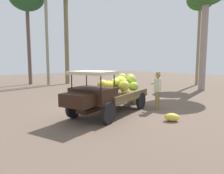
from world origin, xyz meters
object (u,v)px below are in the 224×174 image
wooden_crate (134,99)px  farmer (157,88)px  truck (109,92)px  loose_banana_bunch (172,117)px

wooden_crate → farmer: bearing=82.9°
truck → loose_banana_bunch: (-1.07, 2.33, -0.78)m
truck → wooden_crate: 2.70m
wooden_crate → loose_banana_bunch: size_ratio=0.94×
truck → loose_banana_bunch: truck is taller
loose_banana_bunch → farmer: bearing=-127.3°
truck → wooden_crate: bearing=-178.2°
wooden_crate → loose_banana_bunch: wooden_crate is taller
farmer → loose_banana_bunch: size_ratio=3.15×
wooden_crate → loose_banana_bunch: bearing=66.5°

